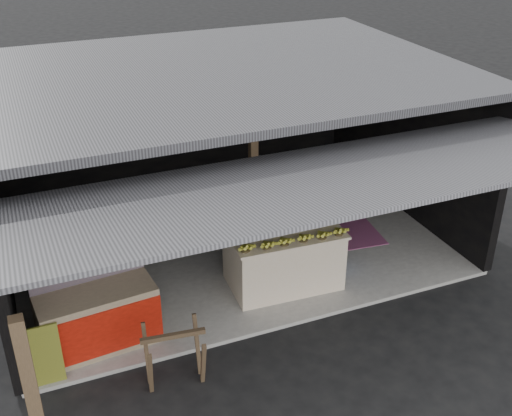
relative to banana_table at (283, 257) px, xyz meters
name	(u,v)px	position (x,y,z in m)	size (l,w,h in m)	color
ground	(285,328)	(-0.39, -0.95, -0.52)	(80.00, 80.00, 0.00)	black
concrete_slab	(224,241)	(-0.39, 1.55, -0.49)	(7.00, 5.00, 0.06)	gray
shophouse	(214,121)	(-0.39, 1.87, 1.58)	(7.40, 7.29, 3.02)	black
banana_table	(283,257)	(0.00, 0.00, 0.00)	(1.72, 1.11, 0.92)	silver
banana_pile	(284,225)	(0.00, 0.00, 0.55)	(1.55, 0.93, 0.18)	gold
white_crate	(253,224)	(-0.05, 1.06, 0.02)	(0.90, 0.64, 0.96)	white
neighbor_stall	(98,315)	(-2.82, -0.37, 0.00)	(1.55, 0.81, 1.55)	#998466
green_signboard	(39,357)	(-3.62, -0.83, -0.06)	(0.55, 0.04, 0.82)	black
sawhorse	(174,352)	(-2.10, -1.40, -0.04)	(0.78, 0.75, 0.77)	brown
water_barrel	(335,251)	(0.96, 0.15, -0.20)	(0.35, 0.35, 0.52)	navy
plastic_chair	(329,194)	(1.59, 1.53, 0.04)	(0.53, 0.53, 0.86)	#0B153E
magenta_rug	(336,236)	(1.44, 0.93, -0.46)	(1.50, 1.00, 0.01)	#7B1B59
picture_frames	(169,95)	(-0.56, 3.95, 1.41)	(1.62, 0.04, 0.46)	black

